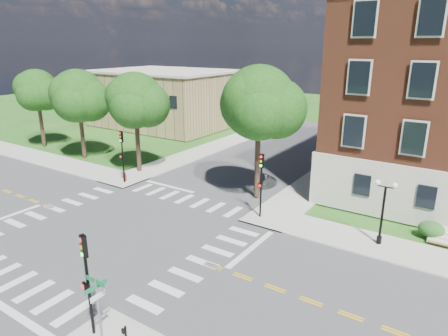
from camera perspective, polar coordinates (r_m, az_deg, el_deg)
The scene contains 18 objects.
ground at distance 28.69m, azimuth -14.88°, elevation -8.80°, with size 160.00×160.00×0.00m, color #215518.
road_ew at distance 28.69m, azimuth -14.88°, elevation -8.79°, with size 90.00×12.00×0.01m, color #3D3D3F.
road_ns at distance 28.69m, azimuth -14.88°, elevation -8.79°, with size 12.00×90.00×0.01m, color #3D3D3F.
sidewalk_ne at distance 34.60m, azimuth 24.02°, elevation -5.03°, with size 34.00×34.00×0.12m.
sidewalk_nw at distance 49.14m, azimuth -13.64°, elevation 2.44°, with size 34.00×34.00×0.12m.
crosswalk_east at distance 24.29m, azimuth -3.12°, elevation -13.30°, with size 2.20×10.20×0.02m, color silver, non-canonical shape.
stop_bar_east at distance 25.71m, azimuth 3.88°, elevation -11.45°, with size 0.40×5.50×0.00m, color silver.
secondary_building at distance 63.15m, azimuth -8.33°, elevation 9.92°, with size 20.40×15.40×8.30m.
tree_a at distance 53.51m, azimuth -25.18°, elevation 10.01°, with size 4.96×4.96×9.33m.
tree_b at distance 46.16m, azimuth -20.12°, elevation 9.61°, with size 5.70×5.70×9.67m.
tree_c at distance 39.45m, azimuth -12.60°, elevation 9.38°, with size 5.38×5.38×9.73m.
tree_d at distance 31.58m, azimuth 5.01°, elevation 9.21°, with size 5.89×5.89×10.76m.
traffic_signal_se at distance 18.29m, azimuth -19.05°, elevation -13.94°, with size 0.37×0.44×4.80m.
traffic_signal_ne at distance 28.73m, azimuth 5.33°, elevation -1.34°, with size 0.37×0.43×4.80m.
traffic_signal_nw at distance 37.03m, azimuth -14.35°, elevation 2.50°, with size 0.35×0.39×4.80m.
twin_lamp_west at distance 26.90m, azimuth 21.76°, elevation -5.43°, with size 1.36×0.36×4.23m.
street_sign_pole at distance 18.16m, azimuth -17.64°, elevation -17.33°, with size 1.10×1.10×3.10m.
fire_hydrant at distance 38.24m, azimuth -13.94°, elevation -1.25°, with size 0.35×0.35×0.75m.
Camera 1 is at (19.79, -16.64, 12.44)m, focal length 32.00 mm.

